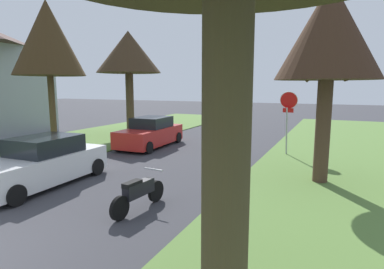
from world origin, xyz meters
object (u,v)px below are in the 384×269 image
street_tree_left_mid_a (48,39)px  parked_motorcycle (139,192)px  stop_sign_far (288,109)px  street_tree_right_mid_a (329,33)px  street_tree_left_mid_b (128,53)px  parked_sedan_white (42,163)px  parked_sedan_red (150,133)px

street_tree_left_mid_a → parked_motorcycle: (7.58, -4.13, -4.86)m
stop_sign_far → parked_motorcycle: 9.03m
street_tree_right_mid_a → street_tree_left_mid_a: size_ratio=0.91×
street_tree_left_mid_a → parked_motorcycle: size_ratio=3.42×
stop_sign_far → street_tree_left_mid_b: bearing=167.6°
stop_sign_far → street_tree_left_mid_a: bearing=-156.4°
parked_sedan_white → parked_motorcycle: size_ratio=2.18×
street_tree_right_mid_a → stop_sign_far: bearing=112.7°
street_tree_left_mid_b → parked_sedan_red: 6.62m
parked_motorcycle → parked_sedan_red: bearing=120.2°
stop_sign_far → street_tree_right_mid_a: size_ratio=0.46×
parked_sedan_red → parked_motorcycle: bearing=-59.8°
parked_sedan_white → parked_motorcycle: (4.11, -0.52, -0.24)m
street_tree_left_mid_b → parked_sedan_white: 11.97m
street_tree_left_mid_b → parked_motorcycle: size_ratio=3.27×
street_tree_left_mid_a → street_tree_left_mid_b: 6.73m
street_tree_left_mid_a → parked_sedan_white: street_tree_left_mid_a is taller
street_tree_left_mid_a → parked_sedan_white: 6.81m
street_tree_right_mid_a → parked_sedan_white: bearing=-153.9°
stop_sign_far → parked_sedan_red: (-6.96, -0.83, -1.43)m
stop_sign_far → parked_sedan_red: stop_sign_far is taller
stop_sign_far → street_tree_left_mid_b: (-10.51, 2.32, 3.18)m
street_tree_left_mid_b → street_tree_right_mid_a: bearing=-27.3°
street_tree_right_mid_a → street_tree_left_mid_b: size_ratio=0.95×
parked_sedan_white → street_tree_left_mid_b: bearing=110.8°
street_tree_left_mid_a → parked_motorcycle: 9.91m
parked_sedan_white → parked_sedan_red: bearing=92.9°
street_tree_left_mid_b → stop_sign_far: bearing=-12.4°
street_tree_left_mid_b → parked_motorcycle: 14.34m
street_tree_left_mid_a → stop_sign_far: bearing=23.6°
street_tree_left_mid_a → parked_sedan_red: size_ratio=1.57×
street_tree_left_mid_b → parked_sedan_white: (3.92, -10.32, -4.62)m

